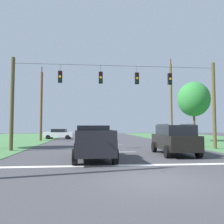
{
  "coord_description": "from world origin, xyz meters",
  "views": [
    {
      "loc": [
        -2.28,
        -8.37,
        1.9
      ],
      "look_at": [
        -0.48,
        9.74,
        3.01
      ],
      "focal_mm": 37.77,
      "sensor_mm": 36.0,
      "label": 1
    }
  ],
  "objects_px": {
    "overhead_signal_span": "(117,99)",
    "utility_pole_mid_right": "(171,99)",
    "pickup_truck": "(93,142)",
    "tree_roadside_far_right": "(194,99)",
    "suv_black": "(174,139)",
    "distant_car_crossing_white": "(59,134)",
    "utility_pole_near_left": "(41,105)"
  },
  "relations": [
    {
      "from": "tree_roadside_far_right",
      "to": "suv_black",
      "type": "bearing_deg",
      "value": -119.98
    },
    {
      "from": "tree_roadside_far_right",
      "to": "overhead_signal_span",
      "type": "bearing_deg",
      "value": -139.94
    },
    {
      "from": "overhead_signal_span",
      "to": "utility_pole_near_left",
      "type": "distance_m",
      "value": 15.47
    },
    {
      "from": "utility_pole_near_left",
      "to": "distant_car_crossing_white",
      "type": "bearing_deg",
      "value": 66.16
    },
    {
      "from": "suv_black",
      "to": "utility_pole_mid_right",
      "type": "height_order",
      "value": "utility_pole_mid_right"
    },
    {
      "from": "suv_black",
      "to": "utility_pole_near_left",
      "type": "relative_size",
      "value": 0.49
    },
    {
      "from": "pickup_truck",
      "to": "distant_car_crossing_white",
      "type": "distance_m",
      "value": 22.81
    },
    {
      "from": "suv_black",
      "to": "distant_car_crossing_white",
      "type": "xyz_separation_m",
      "value": [
        -10.15,
        20.71,
        -0.27
      ]
    },
    {
      "from": "overhead_signal_span",
      "to": "utility_pole_mid_right",
      "type": "distance_m",
      "value": 15.66
    },
    {
      "from": "utility_pole_near_left",
      "to": "tree_roadside_far_right",
      "type": "relative_size",
      "value": 1.33
    },
    {
      "from": "pickup_truck",
      "to": "distant_car_crossing_white",
      "type": "xyz_separation_m",
      "value": [
        -4.68,
        22.33,
        -0.18
      ]
    },
    {
      "from": "suv_black",
      "to": "utility_pole_near_left",
      "type": "height_order",
      "value": "utility_pole_near_left"
    },
    {
      "from": "utility_pole_near_left",
      "to": "tree_roadside_far_right",
      "type": "height_order",
      "value": "utility_pole_near_left"
    },
    {
      "from": "pickup_truck",
      "to": "tree_roadside_far_right",
      "type": "height_order",
      "value": "tree_roadside_far_right"
    },
    {
      "from": "suv_black",
      "to": "distant_car_crossing_white",
      "type": "bearing_deg",
      "value": 116.12
    },
    {
      "from": "pickup_truck",
      "to": "utility_pole_mid_right",
      "type": "xyz_separation_m",
      "value": [
        11.2,
        17.92,
        4.7
      ]
    },
    {
      "from": "utility_pole_mid_right",
      "to": "utility_pole_near_left",
      "type": "bearing_deg",
      "value": 179.36
    },
    {
      "from": "overhead_signal_span",
      "to": "utility_pole_mid_right",
      "type": "relative_size",
      "value": 1.48
    },
    {
      "from": "pickup_truck",
      "to": "suv_black",
      "type": "distance_m",
      "value": 5.71
    },
    {
      "from": "overhead_signal_span",
      "to": "distant_car_crossing_white",
      "type": "height_order",
      "value": "overhead_signal_span"
    },
    {
      "from": "pickup_truck",
      "to": "utility_pole_near_left",
      "type": "relative_size",
      "value": 0.55
    },
    {
      "from": "overhead_signal_span",
      "to": "pickup_truck",
      "type": "height_order",
      "value": "overhead_signal_span"
    },
    {
      "from": "overhead_signal_span",
      "to": "utility_pole_near_left",
      "type": "bearing_deg",
      "value": 123.86
    },
    {
      "from": "pickup_truck",
      "to": "tree_roadside_far_right",
      "type": "relative_size",
      "value": 0.73
    },
    {
      "from": "suv_black",
      "to": "tree_roadside_far_right",
      "type": "xyz_separation_m",
      "value": [
        7.31,
        12.68,
        4.23
      ]
    },
    {
      "from": "utility_pole_mid_right",
      "to": "utility_pole_near_left",
      "type": "height_order",
      "value": "utility_pole_mid_right"
    },
    {
      "from": "pickup_truck",
      "to": "distant_car_crossing_white",
      "type": "bearing_deg",
      "value": 101.84
    },
    {
      "from": "utility_pole_mid_right",
      "to": "tree_roadside_far_right",
      "type": "height_order",
      "value": "utility_pole_mid_right"
    },
    {
      "from": "overhead_signal_span",
      "to": "utility_pole_mid_right",
      "type": "height_order",
      "value": "utility_pole_mid_right"
    },
    {
      "from": "overhead_signal_span",
      "to": "distant_car_crossing_white",
      "type": "relative_size",
      "value": 3.81
    },
    {
      "from": "distant_car_crossing_white",
      "to": "utility_pole_near_left",
      "type": "height_order",
      "value": "utility_pole_near_left"
    },
    {
      "from": "overhead_signal_span",
      "to": "pickup_truck",
      "type": "bearing_deg",
      "value": -111.41
    }
  ]
}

